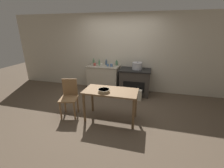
{
  "coord_description": "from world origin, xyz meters",
  "views": [
    {
      "loc": [
        1.0,
        -3.46,
        2.03
      ],
      "look_at": [
        0.0,
        0.41,
        0.57
      ],
      "focal_mm": 24.0,
      "sensor_mm": 36.0,
      "label": 1
    }
  ],
  "objects_px": {
    "work_table": "(111,95)",
    "mixing_bowl_large": "(104,90)",
    "bottle_mid_left": "(106,63)",
    "stove": "(135,82)",
    "flour_sack": "(138,95)",
    "stock_pot": "(137,66)",
    "bottle_left": "(117,63)",
    "cup_mid_right": "(101,65)",
    "cup_center": "(108,65)",
    "chair": "(69,96)",
    "cup_right": "(95,64)",
    "bottle_center_left": "(94,62)",
    "bottle_far_left": "(99,63)",
    "cup_center_right": "(111,65)"
  },
  "relations": [
    {
      "from": "work_table",
      "to": "mixing_bowl_large",
      "type": "distance_m",
      "value": 0.23
    },
    {
      "from": "bottle_mid_left",
      "to": "stove",
      "type": "bearing_deg",
      "value": -10.68
    },
    {
      "from": "work_table",
      "to": "flour_sack",
      "type": "relative_size",
      "value": 3.77
    },
    {
      "from": "stock_pot",
      "to": "bottle_left",
      "type": "relative_size",
      "value": 1.81
    },
    {
      "from": "stove",
      "to": "mixing_bowl_large",
      "type": "distance_m",
      "value": 1.9
    },
    {
      "from": "bottle_mid_left",
      "to": "mixing_bowl_large",
      "type": "bearing_deg",
      "value": -75.01
    },
    {
      "from": "flour_sack",
      "to": "cup_mid_right",
      "type": "distance_m",
      "value": 1.58
    },
    {
      "from": "work_table",
      "to": "cup_center",
      "type": "xyz_separation_m",
      "value": [
        -0.55,
        1.67,
        0.3
      ]
    },
    {
      "from": "chair",
      "to": "cup_mid_right",
      "type": "relative_size",
      "value": 9.94
    },
    {
      "from": "flour_sack",
      "to": "cup_right",
      "type": "relative_size",
      "value": 3.54
    },
    {
      "from": "cup_center",
      "to": "work_table",
      "type": "bearing_deg",
      "value": -71.86
    },
    {
      "from": "work_table",
      "to": "mixing_bowl_large",
      "type": "bearing_deg",
      "value": -137.13
    },
    {
      "from": "bottle_left",
      "to": "bottle_center_left",
      "type": "bearing_deg",
      "value": -176.64
    },
    {
      "from": "cup_mid_right",
      "to": "bottle_far_left",
      "type": "bearing_deg",
      "value": 137.88
    },
    {
      "from": "work_table",
      "to": "cup_right",
      "type": "xyz_separation_m",
      "value": [
        -1.01,
        1.67,
        0.3
      ]
    },
    {
      "from": "stock_pot",
      "to": "bottle_left",
      "type": "height_order",
      "value": "stock_pot"
    },
    {
      "from": "chair",
      "to": "bottle_mid_left",
      "type": "relative_size",
      "value": 4.42
    },
    {
      "from": "bottle_mid_left",
      "to": "cup_mid_right",
      "type": "distance_m",
      "value": 0.23
    },
    {
      "from": "cup_center",
      "to": "cup_right",
      "type": "height_order",
      "value": "cup_right"
    },
    {
      "from": "stock_pot",
      "to": "cup_mid_right",
      "type": "bearing_deg",
      "value": -178.59
    },
    {
      "from": "cup_right",
      "to": "bottle_left",
      "type": "bearing_deg",
      "value": 19.1
    },
    {
      "from": "cup_center",
      "to": "bottle_left",
      "type": "bearing_deg",
      "value": 44.45
    },
    {
      "from": "cup_center_right",
      "to": "flour_sack",
      "type": "bearing_deg",
      "value": -25.44
    },
    {
      "from": "stove",
      "to": "work_table",
      "type": "xyz_separation_m",
      "value": [
        -0.38,
        -1.68,
        0.2
      ]
    },
    {
      "from": "mixing_bowl_large",
      "to": "bottle_far_left",
      "type": "distance_m",
      "value": 2.04
    },
    {
      "from": "bottle_far_left",
      "to": "cup_center",
      "type": "bearing_deg",
      "value": -16.75
    },
    {
      "from": "stock_pot",
      "to": "bottle_center_left",
      "type": "xyz_separation_m",
      "value": [
        -1.54,
        0.17,
        0.01
      ]
    },
    {
      "from": "flour_sack",
      "to": "cup_center_right",
      "type": "bearing_deg",
      "value": 154.56
    },
    {
      "from": "cup_center_right",
      "to": "bottle_far_left",
      "type": "bearing_deg",
      "value": 166.78
    },
    {
      "from": "flour_sack",
      "to": "bottle_mid_left",
      "type": "distance_m",
      "value": 1.58
    },
    {
      "from": "cup_center",
      "to": "cup_mid_right",
      "type": "relative_size",
      "value": 0.84
    },
    {
      "from": "stock_pot",
      "to": "bottle_mid_left",
      "type": "bearing_deg",
      "value": 170.74
    },
    {
      "from": "stove",
      "to": "cup_right",
      "type": "bearing_deg",
      "value": -179.59
    },
    {
      "from": "work_table",
      "to": "bottle_left",
      "type": "bearing_deg",
      "value": 98.83
    },
    {
      "from": "work_table",
      "to": "cup_center_right",
      "type": "relative_size",
      "value": 13.4
    },
    {
      "from": "bottle_center_left",
      "to": "cup_center",
      "type": "xyz_separation_m",
      "value": [
        0.57,
        -0.2,
        -0.04
      ]
    },
    {
      "from": "stock_pot",
      "to": "mixing_bowl_large",
      "type": "distance_m",
      "value": 1.91
    },
    {
      "from": "mixing_bowl_large",
      "to": "bottle_center_left",
      "type": "xyz_separation_m",
      "value": [
        -0.99,
        1.99,
        0.19
      ]
    },
    {
      "from": "bottle_far_left",
      "to": "bottle_mid_left",
      "type": "xyz_separation_m",
      "value": [
        0.22,
        0.11,
        0.0
      ]
    },
    {
      "from": "stock_pot",
      "to": "cup_mid_right",
      "type": "relative_size",
      "value": 3.63
    },
    {
      "from": "bottle_far_left",
      "to": "bottle_center_left",
      "type": "distance_m",
      "value": 0.26
    },
    {
      "from": "bottle_far_left",
      "to": "cup_right",
      "type": "bearing_deg",
      "value": -143.06
    },
    {
      "from": "chair",
      "to": "bottle_far_left",
      "type": "bearing_deg",
      "value": 71.64
    },
    {
      "from": "bottle_left",
      "to": "cup_center",
      "type": "relative_size",
      "value": 2.38
    },
    {
      "from": "stove",
      "to": "stock_pot",
      "type": "height_order",
      "value": "stock_pot"
    },
    {
      "from": "mixing_bowl_large",
      "to": "cup_mid_right",
      "type": "height_order",
      "value": "cup_mid_right"
    },
    {
      "from": "chair",
      "to": "cup_right",
      "type": "height_order",
      "value": "cup_right"
    },
    {
      "from": "bottle_center_left",
      "to": "flour_sack",
      "type": "bearing_deg",
      "value": -21.78
    },
    {
      "from": "work_table",
      "to": "cup_center",
      "type": "bearing_deg",
      "value": 108.14
    },
    {
      "from": "work_table",
      "to": "bottle_mid_left",
      "type": "height_order",
      "value": "bottle_mid_left"
    }
  ]
}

